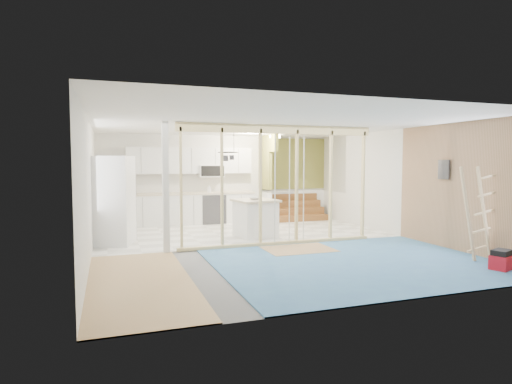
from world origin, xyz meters
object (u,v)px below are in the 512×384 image
object	(u,v)px
fridge	(112,201)
ladder	(478,214)
island	(255,219)
toolbox	(501,261)

from	to	relation	value
fridge	ladder	bearing A→B (deg)	-13.78
fridge	island	size ratio (longest dim) A/B	1.83
toolbox	ladder	bearing A→B (deg)	58.41
island	ladder	world-z (taller)	ladder
fridge	toolbox	size ratio (longest dim) A/B	4.40
toolbox	ladder	world-z (taller)	ladder
island	fridge	bearing A→B (deg)	170.01
fridge	island	bearing A→B (deg)	15.82
island	toolbox	size ratio (longest dim) A/B	2.40
island	ladder	xyz separation A→B (m)	(2.98, -3.69, 0.42)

